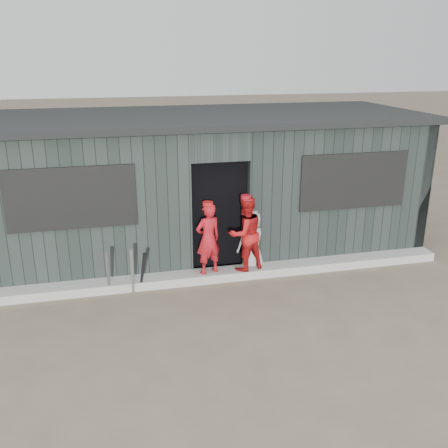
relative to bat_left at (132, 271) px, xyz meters
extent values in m
plane|color=brown|center=(1.56, -1.56, -0.41)|extent=(80.00, 80.00, 0.00)
cube|color=#A2A29D|center=(1.56, 0.26, -0.33)|extent=(8.00, 0.36, 0.15)
cone|color=gray|center=(0.00, 0.00, 0.00)|extent=(0.08, 0.20, 0.82)
cone|color=slate|center=(-0.38, 0.05, -0.01)|extent=(0.08, 0.31, 0.80)
cone|color=black|center=(0.17, 0.06, -0.05)|extent=(0.19, 0.28, 0.72)
imported|color=#B3161E|center=(1.28, 0.24, 0.36)|extent=(0.52, 0.41, 1.23)
imported|color=#B21516|center=(1.93, 0.25, 0.39)|extent=(0.74, 0.65, 1.30)
imported|color=#B6B6B6|center=(2.13, 0.49, 0.14)|extent=(0.59, 0.43, 1.10)
cube|color=black|center=(1.56, 1.94, 0.79)|extent=(7.60, 2.70, 2.20)
cube|color=#2A322F|center=(-0.69, 0.54, 0.84)|extent=(3.50, 0.20, 2.50)
cube|color=#262D2B|center=(3.81, 0.54, 0.84)|extent=(3.50, 0.20, 2.50)
cube|color=#2A3230|center=(1.56, 0.54, 1.84)|extent=(1.00, 0.20, 0.50)
cube|color=#2B3432|center=(5.46, 1.94, 0.84)|extent=(0.20, 3.00, 2.50)
cube|color=#2A322F|center=(1.56, 3.34, 0.84)|extent=(8.00, 0.20, 2.50)
cube|color=black|center=(1.56, 1.94, 2.15)|extent=(8.30, 3.30, 0.12)
cube|color=black|center=(-0.84, 0.42, 1.14)|extent=(2.00, 0.04, 1.00)
cube|color=black|center=(3.96, 0.42, 1.14)|extent=(2.00, 0.04, 1.00)
cube|color=black|center=(1.44, 0.85, 0.94)|extent=(0.22, 0.22, 0.87)
cube|color=black|center=(1.77, 0.97, 0.89)|extent=(0.21, 0.17, 0.88)
camera|label=1|loc=(-0.26, -7.38, 3.29)|focal=40.00mm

